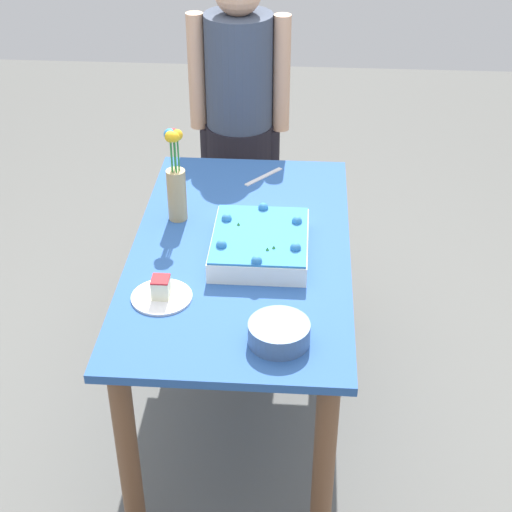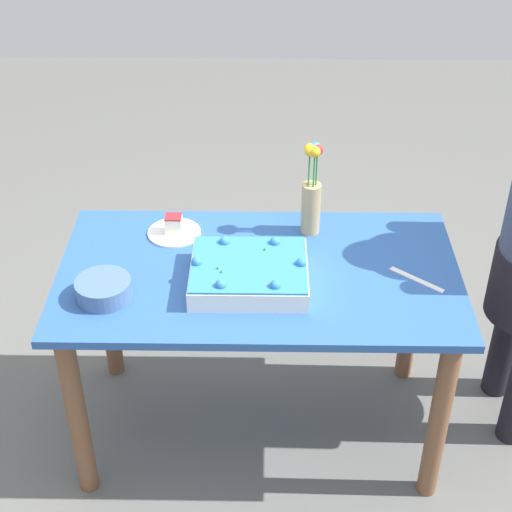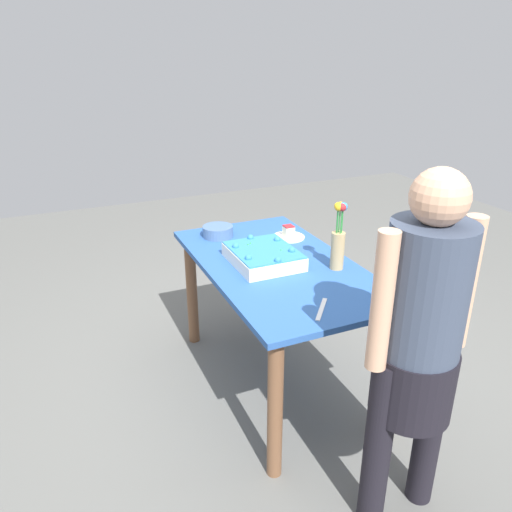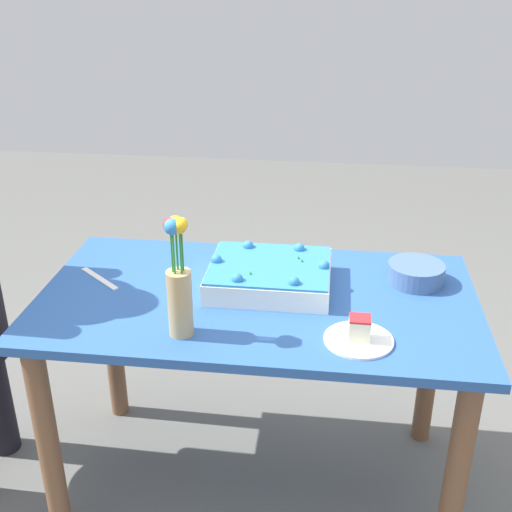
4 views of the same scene
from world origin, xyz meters
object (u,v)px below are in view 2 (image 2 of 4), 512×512
object	(u,v)px
serving_plate_with_slice	(174,229)
flower_vase	(311,193)
cake_knife	(417,280)
sheet_cake	(249,273)
fruit_bowl	(104,289)

from	to	relation	value
serving_plate_with_slice	flower_vase	bearing A→B (deg)	2.69
serving_plate_with_slice	cake_knife	world-z (taller)	serving_plate_with_slice
sheet_cake	serving_plate_with_slice	size ratio (longest dim) A/B	2.00
serving_plate_with_slice	flower_vase	world-z (taller)	flower_vase
sheet_cake	serving_plate_with_slice	xyz separation A→B (m)	(-0.28, 0.30, -0.02)
flower_vase	fruit_bowl	xyz separation A→B (m)	(-0.70, -0.41, -0.13)
sheet_cake	flower_vase	xyz separation A→B (m)	(0.22, 0.32, 0.12)
cake_knife	fruit_bowl	size ratio (longest dim) A/B	1.12
flower_vase	serving_plate_with_slice	bearing A→B (deg)	-177.31
cake_knife	fruit_bowl	bearing A→B (deg)	45.79
flower_vase	fruit_bowl	world-z (taller)	flower_vase
cake_knife	sheet_cake	bearing A→B (deg)	42.07
flower_vase	sheet_cake	bearing A→B (deg)	-124.27
sheet_cake	serving_plate_with_slice	bearing A→B (deg)	133.63
flower_vase	fruit_bowl	size ratio (longest dim) A/B	1.94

